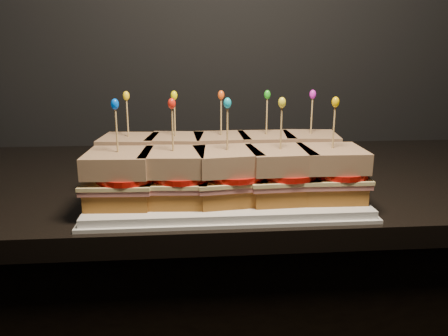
{
  "coord_description": "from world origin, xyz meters",
  "views": [
    {
      "loc": [
        0.7,
        0.78,
        1.19
      ],
      "look_at": [
        0.76,
        1.53,
        0.99
      ],
      "focal_mm": 35.0,
      "sensor_mm": 36.0,
      "label": 1
    }
  ],
  "objects": [
    {
      "name": "sandwich_5_frill",
      "position": [
        0.59,
        1.46,
        1.11
      ],
      "size": [
        0.01,
        0.01,
        0.02
      ],
      "primitive_type": "ellipsoid",
      "color": "blue",
      "rests_on": "sandwich_5_pick"
    },
    {
      "name": "sandwich_5_ham",
      "position": [
        0.59,
        1.46,
        0.99
      ],
      "size": [
        0.11,
        0.11,
        0.01
      ],
      "primitive_type": "cube",
      "rotation": [
        0.0,
        0.0,
        -0.05
      ],
      "color": "#C06A60",
      "rests_on": "sandwich_5_bread_bot"
    },
    {
      "name": "sandwich_8_bread_top",
      "position": [
        0.85,
        1.46,
        1.02
      ],
      "size": [
        0.1,
        0.1,
        0.03
      ],
      "primitive_type": "cube",
      "rotation": [
        0.0,
        0.0,
        0.05
      ],
      "color": "brown",
      "rests_on": "sandwich_8_tomato"
    },
    {
      "name": "sandwich_6_pick",
      "position": [
        0.67,
        1.46,
        1.07
      ],
      "size": [
        0.0,
        0.0,
        0.09
      ],
      "primitive_type": "cylinder",
      "color": "tan",
      "rests_on": "sandwich_6_bread_top"
    },
    {
      "name": "sandwich_3_bread_bot",
      "position": [
        0.85,
        1.59,
        0.97
      ],
      "size": [
        0.1,
        0.1,
        0.03
      ],
      "primitive_type": "cube",
      "rotation": [
        0.0,
        0.0,
        0.01
      ],
      "color": "brown",
      "rests_on": "platter"
    },
    {
      "name": "sandwich_1_frill",
      "position": [
        0.67,
        1.59,
        1.11
      ],
      "size": [
        0.01,
        0.01,
        0.02
      ],
      "primitive_type": "ellipsoid",
      "color": "#F8F201",
      "rests_on": "sandwich_1_pick"
    },
    {
      "name": "sandwich_7_pick",
      "position": [
        0.76,
        1.46,
        1.07
      ],
      "size": [
        0.0,
        0.0,
        0.09
      ],
      "primitive_type": "cylinder",
      "color": "tan",
      "rests_on": "sandwich_7_bread_top"
    },
    {
      "name": "sandwich_3_frill",
      "position": [
        0.85,
        1.59,
        1.11
      ],
      "size": [
        0.01,
        0.01,
        0.02
      ],
      "primitive_type": "ellipsoid",
      "color": "green",
      "rests_on": "sandwich_3_pick"
    },
    {
      "name": "sandwich_8_ham",
      "position": [
        0.85,
        1.46,
        0.99
      ],
      "size": [
        0.11,
        0.11,
        0.01
      ],
      "primitive_type": "cube",
      "rotation": [
        0.0,
        0.0,
        0.05
      ],
      "color": "#C06A60",
      "rests_on": "sandwich_8_bread_bot"
    },
    {
      "name": "sandwich_3_ham",
      "position": [
        0.85,
        1.59,
        0.99
      ],
      "size": [
        0.11,
        0.1,
        0.01
      ],
      "primitive_type": "cube",
      "rotation": [
        0.0,
        0.0,
        0.01
      ],
      "color": "#C06A60",
      "rests_on": "sandwich_3_bread_bot"
    },
    {
      "name": "sandwich_7_cheese",
      "position": [
        0.76,
        1.46,
        0.99
      ],
      "size": [
        0.12,
        0.12,
        0.01
      ],
      "primitive_type": "cube",
      "rotation": [
        0.0,
        0.0,
        0.13
      ],
      "color": "#EFD78E",
      "rests_on": "sandwich_7_ham"
    },
    {
      "name": "sandwich_7_bread_bot",
      "position": [
        0.76,
        1.46,
        0.97
      ],
      "size": [
        0.11,
        0.11,
        0.03
      ],
      "primitive_type": "cube",
      "rotation": [
        0.0,
        0.0,
        0.13
      ],
      "color": "brown",
      "rests_on": "platter"
    },
    {
      "name": "sandwich_4_bread_bot",
      "position": [
        0.93,
        1.59,
        0.97
      ],
      "size": [
        0.11,
        0.11,
        0.03
      ],
      "primitive_type": "cube",
      "rotation": [
        0.0,
        0.0,
        -0.12
      ],
      "color": "brown",
      "rests_on": "platter"
    },
    {
      "name": "platter",
      "position": [
        0.76,
        1.53,
        0.95
      ],
      "size": [
        0.45,
        0.28,
        0.02
      ],
      "primitive_type": "cube",
      "color": "white",
      "rests_on": "granite_slab"
    },
    {
      "name": "sandwich_6_cheese",
      "position": [
        0.67,
        1.46,
        0.99
      ],
      "size": [
        0.12,
        0.11,
        0.01
      ],
      "primitive_type": "cube",
      "rotation": [
        0.0,
        0.0,
        -0.07
      ],
      "color": "#EFD78E",
      "rests_on": "sandwich_6_ham"
    },
    {
      "name": "sandwich_2_bread_top",
      "position": [
        0.76,
        1.59,
        1.02
      ],
      "size": [
        0.1,
        0.1,
        0.03
      ],
      "primitive_type": "cube",
      "rotation": [
        0.0,
        0.0,
        0.05
      ],
      "color": "brown",
      "rests_on": "sandwich_2_tomato"
    },
    {
      "name": "sandwich_4_frill",
      "position": [
        0.93,
        1.59,
        1.11
      ],
      "size": [
        0.01,
        0.01,
        0.02
      ],
      "primitive_type": "ellipsoid",
      "color": "#D71FC9",
      "rests_on": "sandwich_4_pick"
    },
    {
      "name": "sandwich_9_bread_top",
      "position": [
        0.93,
        1.46,
        1.02
      ],
      "size": [
        0.1,
        0.1,
        0.03
      ],
      "primitive_type": "cube",
      "rotation": [
        0.0,
        0.0,
        -0.02
      ],
      "color": "brown",
      "rests_on": "sandwich_9_tomato"
    },
    {
      "name": "sandwich_0_frill",
      "position": [
        0.59,
        1.59,
        1.11
      ],
      "size": [
        0.01,
        0.01,
        0.02
      ],
      "primitive_type": "ellipsoid",
      "color": "yellow",
      "rests_on": "sandwich_0_pick"
    },
    {
      "name": "sandwich_6_bread_top",
      "position": [
        0.67,
        1.46,
        1.02
      ],
      "size": [
        0.11,
        0.11,
        0.03
      ],
      "primitive_type": "cube",
      "rotation": [
        0.0,
        0.0,
        -0.07
      ],
      "color": "brown",
      "rests_on": "sandwich_6_tomato"
    },
    {
      "name": "sandwich_2_tomato",
      "position": [
        0.77,
        1.58,
        1.0
      ],
      "size": [
        0.1,
        0.1,
        0.01
      ],
      "primitive_type": "cylinder",
      "color": "#BB120B",
      "rests_on": "sandwich_2_cheese"
    },
    {
      "name": "sandwich_1_tomato",
      "position": [
        0.69,
        1.58,
        1.0
      ],
      "size": [
        0.1,
        0.1,
        0.01
      ],
      "primitive_type": "cylinder",
      "color": "#BB120B",
      "rests_on": "sandwich_1_cheese"
    },
    {
      "name": "sandwich_8_cheese",
      "position": [
        0.85,
        1.46,
        0.99
      ],
      "size": [
        0.11,
        0.11,
        0.01
      ],
      "primitive_type": "cube",
      "rotation": [
        0.0,
        0.0,
        0.05
      ],
      "color": "#EFD78E",
      "rests_on": "sandwich_8_ham"
    },
    {
      "name": "sandwich_2_cheese",
      "position": [
        0.76,
        1.59,
        0.99
      ],
      "size": [
        0.11,
        0.11,
        0.01
      ],
      "primitive_type": "cube",
      "rotation": [
        0.0,
        0.0,
        0.05
      ],
      "color": "#EFD78E",
      "rests_on": "sandwich_2_ham"
    },
    {
      "name": "sandwich_8_pick",
      "position": [
        0.85,
        1.46,
        1.07
      ],
      "size": [
        0.0,
        0.0,
        0.09
      ],
      "primitive_type": "cylinder",
      "color": "tan",
      "rests_on": "sandwich_8_bread_top"
    },
    {
      "name": "sandwich_4_tomato",
      "position": [
        0.94,
        1.58,
        1.0
      ],
      "size": [
        0.1,
        0.1,
        0.01
      ],
      "primitive_type": "cylinder",
      "color": "#BB120B",
      "rests_on": "sandwich_4_cheese"
    },
    {
      "name": "platter_rim",
      "position": [
        0.76,
        1.53,
        0.94
      ],
      "size": [
        0.46,
        0.29,
        0.01
      ],
      "primitive_type": "cube",
      "color": "white",
      "rests_on": "granite_slab"
    },
    {
      "name": "sandwich_3_bread_top",
      "position": [
        0.85,
        1.59,
        1.02
      ],
      "size": [
        0.1,
        0.1,
        0.03
      ],
      "primitive_type": "cube",
      "rotation": [
        0.0,
        0.0,
        0.01
      ],
      "color": "brown",
      "rests_on": "sandwich_3_tomato"
    },
    {
      "name": "sandwich_9_bread_bot",
      "position": [
        0.93,
        1.46,
        0.97
      ],
      "size": [
        0.1,
        0.1,
        0.03
      ],
      "primitive_type": "cube",
      "rotation": [
        0.0,
        0.0,
        -0.02
      ],
      "color": "brown",
      "rests_on": "platter"
    },
    {
      "name": "sandwich_9_cheese",
      "position": [
        0.93,
        1.46,
        0.99
      ],
      "size": [
        0.11,
        0.11,
        0.01
      ],
      "primitive_type": "cube",
      "rotation": [
        0.0,
        0.0,
        -0.02
      ],
      "color": "#EFD78E",
      "rests_on": "sandwich_9_ham"
    },
    {
      "name": "sandwich_2_ham",
      "position": [
        0.76,
        1.59,
        0.99
      ],
      "size": [
        0.11,
        0.11,
        0.01
      ],
      "primitive_type": "cube",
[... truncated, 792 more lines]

